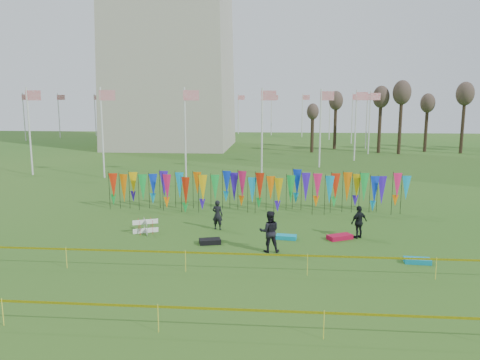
# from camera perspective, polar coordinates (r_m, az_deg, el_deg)

# --- Properties ---
(ground) EXTENTS (160.00, 160.00, 0.00)m
(ground) POSITION_cam_1_polar(r_m,az_deg,el_deg) (21.51, 0.17, -9.04)
(ground) COLOR #265618
(ground) RESTS_ON ground
(flagpole_ring) EXTENTS (57.40, 56.16, 8.00)m
(flagpole_ring) POSITION_cam_1_polar(r_m,az_deg,el_deg) (70.12, -8.14, 7.30)
(flagpole_ring) COLOR silver
(flagpole_ring) RESTS_ON ground
(banner_row) EXTENTS (18.64, 0.64, 2.44)m
(banner_row) POSITION_cam_1_polar(r_m,az_deg,el_deg) (29.14, 2.05, -0.85)
(banner_row) COLOR black
(banner_row) RESTS_ON ground
(caution_tape_near) EXTENTS (26.00, 0.02, 0.90)m
(caution_tape_near) POSITION_cam_1_polar(r_m,az_deg,el_deg) (19.05, -1.08, -9.08)
(caution_tape_near) COLOR #DAD604
(caution_tape_near) RESTS_ON ground
(caution_tape_far) EXTENTS (26.00, 0.02, 0.90)m
(caution_tape_far) POSITION_cam_1_polar(r_m,az_deg,el_deg) (14.41, -3.22, -15.55)
(caution_tape_far) COLOR #DAD604
(caution_tape_far) RESTS_ON ground
(box_kite) EXTENTS (0.67, 0.67, 0.75)m
(box_kite) POSITION_cam_1_polar(r_m,az_deg,el_deg) (25.15, -11.44, -5.54)
(box_kite) COLOR red
(box_kite) RESTS_ON ground
(person_left) EXTENTS (0.67, 0.56, 1.62)m
(person_left) POSITION_cam_1_polar(r_m,az_deg,el_deg) (25.26, -2.76, -4.26)
(person_left) COLOR black
(person_left) RESTS_ON ground
(person_mid) EXTENTS (0.99, 0.67, 1.93)m
(person_mid) POSITION_cam_1_polar(r_m,az_deg,el_deg) (21.61, 3.60, -6.28)
(person_mid) COLOR black
(person_mid) RESTS_ON ground
(person_right) EXTENTS (1.13, 1.00, 1.67)m
(person_right) POSITION_cam_1_polar(r_m,az_deg,el_deg) (24.43, 14.30, -4.99)
(person_right) COLOR black
(person_right) RESTS_ON ground
(kite_bag_turquoise) EXTENTS (1.08, 0.65, 0.20)m
(kite_bag_turquoise) POSITION_cam_1_polar(r_m,az_deg,el_deg) (23.83, 5.65, -6.93)
(kite_bag_turquoise) COLOR #0C9AB9
(kite_bag_turquoise) RESTS_ON ground
(kite_bag_red) EXTENTS (1.38, 1.10, 0.23)m
(kite_bag_red) POSITION_cam_1_polar(r_m,az_deg,el_deg) (24.21, 12.07, -6.81)
(kite_bag_red) COLOR #AB0B2F
(kite_bag_red) RESTS_ON ground
(kite_bag_black) EXTENTS (1.14, 0.85, 0.24)m
(kite_bag_black) POSITION_cam_1_polar(r_m,az_deg,el_deg) (23.02, -3.69, -7.47)
(kite_bag_black) COLOR black
(kite_bag_black) RESTS_ON ground
(kite_bag_teal) EXTENTS (1.13, 0.59, 0.21)m
(kite_bag_teal) POSITION_cam_1_polar(r_m,az_deg,el_deg) (21.76, 20.81, -9.18)
(kite_bag_teal) COLOR #0C87AB
(kite_bag_teal) RESTS_ON ground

